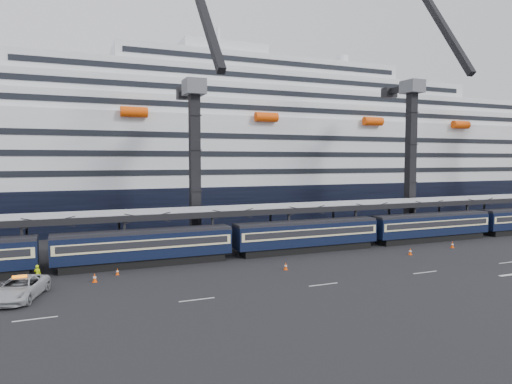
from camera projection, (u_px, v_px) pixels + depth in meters
ground at (413, 263)px, 51.05m from camera, size 260.00×260.00×0.00m
lane_markings at (507, 266)px, 49.33m from camera, size 111.00×4.27×0.02m
train at (330, 233)px, 58.35m from camera, size 133.05×3.00×4.05m
canopy at (344, 205)px, 63.59m from camera, size 130.00×6.25×5.53m
cruise_ship at (252, 156)px, 92.19m from camera, size 214.09×28.84×34.00m
crane_dark_near at (196, 157)px, 59.76m from camera, size 4.50×17.75×35.08m
crane_dark_mid at (413, 148)px, 72.04m from camera, size 4.50×18.24×39.64m
pickup_truck at (20, 288)px, 37.61m from camera, size 4.77×7.12×1.81m
worker at (37, 274)px, 42.39m from camera, size 0.76×0.64×1.76m
traffic_cone_a at (95, 278)px, 42.84m from camera, size 0.43×0.43×0.87m
traffic_cone_b at (117, 271)px, 45.60m from camera, size 0.34×0.34×0.69m
traffic_cone_c at (286, 266)px, 47.69m from camera, size 0.40×0.40×0.81m
traffic_cone_d at (410, 251)px, 55.28m from camera, size 0.43×0.43×0.86m
traffic_cone_e at (452, 245)px, 59.64m from camera, size 0.43×0.43×0.87m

